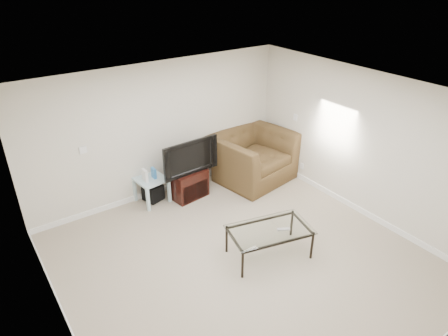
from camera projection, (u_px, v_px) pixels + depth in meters
floor at (243, 260)px, 5.97m from camera, size 5.00×5.00×0.00m
ceiling at (247, 100)px, 4.81m from camera, size 5.00×5.00×0.00m
wall_back at (160, 131)px, 7.20m from camera, size 5.00×0.02×2.50m
wall_left at (53, 260)px, 4.12m from camera, size 0.02×5.00×2.50m
wall_right at (363, 145)px, 6.66m from camera, size 0.02×5.00×2.50m
plate_back at (83, 150)px, 6.49m from camera, size 0.12×0.02×0.12m
plate_right_switch at (295, 117)px, 7.81m from camera, size 0.02×0.09×0.13m
plate_right_outlet at (302, 166)px, 8.04m from camera, size 0.02×0.08×0.12m
tv_stand at (188, 184)px, 7.47m from camera, size 0.71×0.53×0.55m
dvd_player at (189, 176)px, 7.36m from camera, size 0.40×0.30×0.05m
television at (188, 156)px, 7.18m from camera, size 1.04×0.25×0.64m
side_table at (152, 190)px, 7.33m from camera, size 0.56×0.56×0.48m
subwoofer at (153, 192)px, 7.39m from camera, size 0.37×0.37×0.30m
game_console at (145, 176)px, 7.08m from camera, size 0.05×0.16×0.22m
game_case at (154, 173)px, 7.19m from camera, size 0.05×0.14×0.19m
recliner at (253, 149)px, 7.93m from camera, size 1.62×1.19×1.30m
coffee_table at (269, 242)px, 5.98m from camera, size 1.34×0.95×0.47m
remote at (284, 229)px, 5.85m from camera, size 0.19×0.14×0.02m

